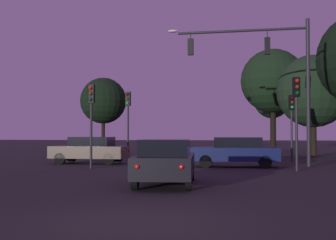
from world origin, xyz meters
TOP-DOWN VIEW (x-y plane):
  - ground_plane at (0.00, 24.50)m, footprint 168.00×168.00m
  - traffic_signal_mast_arm at (3.68, 16.01)m, footprint 7.53×0.70m
  - traffic_light_corner_left at (5.38, 19.68)m, footprint 0.34×0.38m
  - traffic_light_corner_right at (-4.97, 12.90)m, footprint 0.31×0.35m
  - traffic_light_median at (-4.75, 19.82)m, footprint 0.33×0.37m
  - traffic_light_far_side at (4.75, 12.74)m, footprint 0.34×0.38m
  - car_nearside_lane at (-0.34, 6.47)m, footprint 2.10×4.57m
  - car_crossing_left at (-6.19, 16.54)m, footprint 4.39×2.00m
  - car_crossing_right at (2.03, 15.10)m, footprint 4.52×1.87m
  - tree_behind_sign at (5.34, 32.13)m, footprint 5.60×5.60m
  - tree_center_horizon at (5.81, 38.97)m, footprint 3.62×3.62m
  - tree_right_cluster at (7.76, 26.27)m, footprint 5.37×5.37m
  - tree_lot_edge at (-8.44, 26.95)m, footprint 3.70×3.70m

SIDE VIEW (x-z plane):
  - ground_plane at x=0.00m, z-range 0.00..0.00m
  - car_crossing_left at x=-6.19m, z-range 0.04..1.56m
  - car_nearside_lane at x=-0.34m, z-range 0.04..1.56m
  - car_crossing_right at x=2.03m, z-range 0.04..1.56m
  - traffic_light_corner_left at x=5.38m, z-range 0.85..4.88m
  - traffic_light_corner_right at x=-4.97m, z-range 0.86..4.97m
  - traffic_light_far_side at x=4.75m, z-range 0.89..5.17m
  - traffic_light_median at x=-4.75m, z-range 0.91..5.29m
  - tree_lot_edge at x=-8.44m, z-range 1.24..7.44m
  - tree_right_cluster at x=7.76m, z-range 1.07..8.60m
  - tree_center_horizon at x=5.81m, z-range 1.59..8.47m
  - traffic_signal_mast_arm at x=3.68m, z-range 1.52..9.24m
  - tree_behind_sign at x=5.34m, z-range 1.73..10.84m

